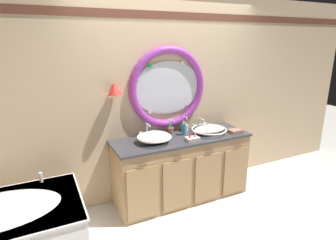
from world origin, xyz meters
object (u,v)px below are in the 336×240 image
at_px(sink_basin_right, 209,129).
at_px(sink_basin_left, 154,137).
at_px(folded_hand_towel, 235,131).
at_px(toothbrush_holder_left, 171,130).
at_px(toiletry_basket, 192,138).
at_px(soap_dispenser, 184,129).
at_px(toothbrush_holder_right, 185,127).

bearing_deg(sink_basin_right, sink_basin_left, 180.00).
xyz_separation_m(sink_basin_left, folded_hand_towel, (1.11, -0.12, -0.05)).
bearing_deg(folded_hand_towel, toothbrush_holder_left, 161.00).
bearing_deg(toiletry_basket, sink_basin_left, 162.41).
xyz_separation_m(sink_basin_left, toiletry_basket, (0.44, -0.14, -0.04)).
bearing_deg(toiletry_basket, soap_dispenser, 87.70).
distance_m(sink_basin_right, toothbrush_holder_right, 0.32).
xyz_separation_m(toothbrush_holder_left, folded_hand_towel, (0.82, -0.28, -0.04)).
bearing_deg(sink_basin_right, folded_hand_towel, -19.66).
height_order(sink_basin_right, toiletry_basket, same).
xyz_separation_m(toothbrush_holder_right, folded_hand_towel, (0.57, -0.34, -0.03)).
relative_size(sink_basin_left, toiletry_basket, 2.56).
bearing_deg(toothbrush_holder_left, toothbrush_holder_right, 14.01).
bearing_deg(soap_dispenser, folded_hand_towel, -17.63).
bearing_deg(toiletry_basket, sink_basin_right, 22.77).
height_order(sink_basin_right, toothbrush_holder_left, toothbrush_holder_left).
distance_m(sink_basin_right, folded_hand_towel, 0.36).
bearing_deg(toothbrush_holder_right, soap_dispenser, -124.41).
distance_m(sink_basin_left, toothbrush_holder_right, 0.59).
bearing_deg(folded_hand_towel, sink_basin_right, 160.34).
bearing_deg(toothbrush_holder_right, sink_basin_right, -43.67).
bearing_deg(sink_basin_right, toiletry_basket, -157.23).
relative_size(sink_basin_left, toothbrush_holder_right, 2.04).
relative_size(sink_basin_left, folded_hand_towel, 2.25).
relative_size(sink_basin_left, soap_dispenser, 2.32).
height_order(toothbrush_holder_right, toiletry_basket, toothbrush_holder_right).
bearing_deg(toiletry_basket, toothbrush_holder_right, 74.56).
distance_m(toothbrush_holder_right, soap_dispenser, 0.17).
relative_size(sink_basin_right, toiletry_basket, 2.86).
bearing_deg(soap_dispenser, toothbrush_holder_right, 55.59).
distance_m(toothbrush_holder_left, soap_dispenser, 0.17).
bearing_deg(folded_hand_towel, soap_dispenser, 162.37).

